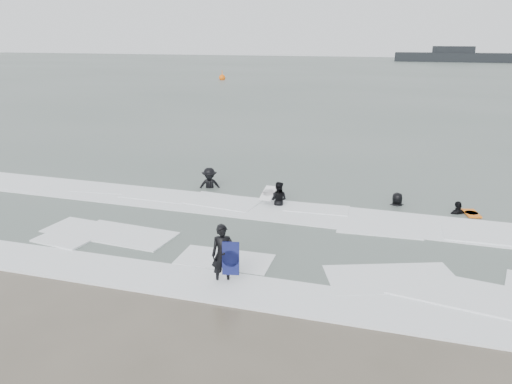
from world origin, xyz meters
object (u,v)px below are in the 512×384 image
(surfer_breaker, at_px, (210,189))
(surfer_wading, at_px, (278,206))
(surfer_centre, at_px, (223,282))
(surfer_right_far, at_px, (397,206))
(buoy, at_px, (222,78))
(vessel_horizon, at_px, (453,56))
(surfer_right_near, at_px, (458,215))

(surfer_breaker, bearing_deg, surfer_wading, -40.53)
(surfer_wading, height_order, surfer_breaker, surfer_breaker)
(surfer_centre, xyz_separation_m, surfer_breaker, (-3.93, 8.32, 0.00))
(surfer_right_far, xyz_separation_m, buoy, (-29.36, 54.80, 0.42))
(surfer_centre, bearing_deg, surfer_breaker, 91.24)
(surfer_wading, xyz_separation_m, buoy, (-24.63, 56.26, 0.42))
(surfer_breaker, height_order, buoy, buoy)
(surfer_wading, distance_m, vessel_horizon, 128.59)
(surfer_right_far, height_order, vessel_horizon, vessel_horizon)
(buoy, distance_m, vessel_horizon, 81.00)
(surfer_centre, distance_m, surfer_breaker, 9.20)
(surfer_wading, bearing_deg, surfer_right_far, -160.77)
(surfer_centre, relative_size, surfer_wading, 1.12)
(buoy, bearing_deg, surfer_centre, -68.51)
(surfer_centre, relative_size, vessel_horizon, 0.06)
(surfer_centre, bearing_deg, buoy, 87.44)
(surfer_wading, distance_m, surfer_right_near, 7.18)
(surfer_breaker, xyz_separation_m, vessel_horizon, (16.78, 126.62, 1.50))
(surfer_wading, bearing_deg, surfer_centre, 94.41)
(vessel_horizon, bearing_deg, surfer_right_far, -93.81)
(surfer_right_far, bearing_deg, surfer_right_near, 156.58)
(buoy, xyz_separation_m, vessel_horizon, (37.77, 71.64, 1.08))
(surfer_right_far, bearing_deg, surfer_centre, 46.49)
(surfer_centre, relative_size, surfer_right_far, 1.04)
(surfer_right_far, xyz_separation_m, vessel_horizon, (8.41, 126.45, 1.50))
(surfer_breaker, distance_m, vessel_horizon, 127.73)
(buoy, bearing_deg, vessel_horizon, 62.20)
(surfer_breaker, bearing_deg, surfer_centre, -85.72)
(vessel_horizon, bearing_deg, surfer_breaker, -97.55)
(surfer_centre, bearing_deg, surfer_right_near, 26.20)
(surfer_centre, xyz_separation_m, vessel_horizon, (12.85, 134.94, 1.50))
(vessel_horizon, bearing_deg, surfer_right_near, -92.74)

